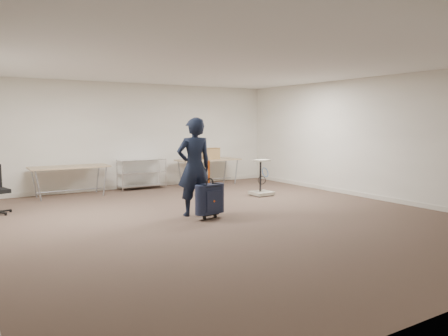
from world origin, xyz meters
TOP-DOWN VIEW (x-y plane):
  - ground at (0.00, 0.00)m, footprint 9.00×9.00m
  - room_shell at (0.00, 1.38)m, footprint 8.00×9.00m
  - folding_table_left at (-1.90, 3.95)m, footprint 1.80×0.75m
  - folding_table_right at (1.90, 3.95)m, footprint 1.80×0.75m
  - wire_shelf at (0.00, 4.20)m, footprint 1.22×0.47m
  - person at (-0.37, 0.52)m, footprint 0.73×0.53m
  - suitcase at (-0.28, 0.10)m, footprint 0.42×0.28m
  - equipment_cart at (2.08, 1.68)m, footprint 0.47×0.47m
  - cardboard_box at (1.98, 3.92)m, footprint 0.46×0.37m

SIDE VIEW (x-z plane):
  - ground at x=0.00m, z-range 0.00..0.00m
  - room_shell at x=0.00m, z-range -4.45..4.55m
  - equipment_cart at x=2.08m, z-range -0.21..0.66m
  - suitcase at x=-0.28m, z-range -0.17..0.91m
  - wire_shelf at x=0.00m, z-range 0.04..0.84m
  - folding_table_left at x=-1.90m, z-range 0.31..1.04m
  - folding_table_right at x=1.90m, z-range 0.31..1.04m
  - cardboard_box at x=1.98m, z-range 0.73..1.05m
  - person at x=-0.37m, z-range 0.00..1.86m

